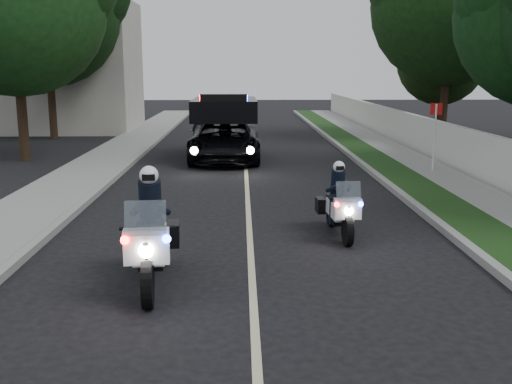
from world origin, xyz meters
TOP-DOWN VIEW (x-y plane):
  - ground at (0.00, 0.00)m, footprint 120.00×120.00m
  - curb_right at (4.10, 10.00)m, footprint 0.20×60.00m
  - grass_verge at (4.80, 10.00)m, footprint 1.20×60.00m
  - sidewalk_right at (6.10, 10.00)m, footprint 1.40×60.00m
  - property_wall at (7.10, 10.00)m, footprint 0.22×60.00m
  - curb_left at (-4.10, 10.00)m, footprint 0.20×60.00m
  - sidewalk_left at (-5.20, 10.00)m, footprint 2.00×60.00m
  - building_far at (-10.00, 26.00)m, footprint 8.00×6.00m
  - lane_marking at (0.00, 10.00)m, footprint 0.12×50.00m
  - police_moto_left at (-1.59, 1.34)m, footprint 0.97×2.29m
  - police_moto_right at (1.84, 4.15)m, footprint 0.74×1.84m
  - police_suv at (-0.77, 14.62)m, footprint 2.56×5.51m
  - bicycle at (-2.01, 18.29)m, footprint 0.69×1.65m
  - cyclist at (-2.01, 18.29)m, footprint 0.65×0.46m
  - sign_post at (6.00, 11.14)m, footprint 0.46×0.46m
  - tree_right_d at (9.42, 20.54)m, footprint 7.28×7.28m
  - tree_right_e at (9.89, 22.74)m, footprint 5.52×5.52m
  - tree_left_near at (-8.22, 14.67)m, footprint 8.54×8.54m
  - tree_left_far at (-9.30, 21.79)m, footprint 7.80×7.80m

SIDE VIEW (x-z plane):
  - ground at x=0.00m, z-range 0.00..0.00m
  - police_moto_left at x=-1.59m, z-range -0.95..0.95m
  - police_moto_right at x=1.84m, z-range -0.77..0.77m
  - police_suv at x=-0.77m, z-range -1.34..1.34m
  - bicycle at x=-2.01m, z-range -0.42..0.42m
  - cyclist at x=-2.01m, z-range -0.85..0.85m
  - sign_post at x=6.00m, z-range -1.19..1.19m
  - tree_right_d at x=9.42m, z-range -6.02..6.02m
  - tree_right_e at x=9.89m, z-range -3.65..3.65m
  - tree_left_near at x=-8.22m, z-range -5.47..5.47m
  - tree_left_far at x=-9.30m, z-range -5.80..5.80m
  - lane_marking at x=0.00m, z-range 0.00..0.01m
  - curb_right at x=4.10m, z-range 0.00..0.15m
  - curb_left at x=-4.10m, z-range 0.00..0.15m
  - grass_verge at x=4.80m, z-range 0.00..0.16m
  - sidewalk_right at x=6.10m, z-range 0.00..0.16m
  - sidewalk_left at x=-5.20m, z-range 0.00..0.16m
  - property_wall at x=7.10m, z-range 0.00..1.50m
  - building_far at x=-10.00m, z-range 0.00..7.00m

